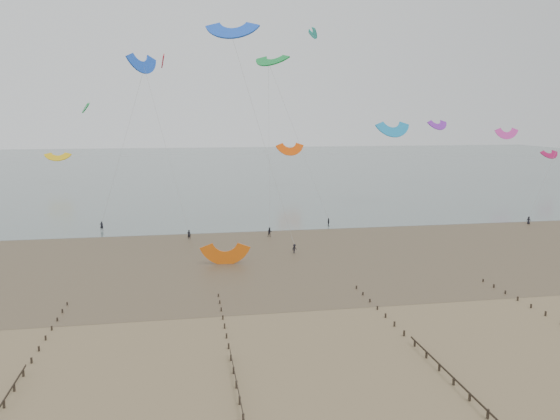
% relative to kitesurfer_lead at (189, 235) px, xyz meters
% --- Properties ---
extents(ground, '(500.00, 500.00, 0.00)m').
position_rel_kitesurfer_lead_xyz_m(ground, '(17.23, -45.49, -0.89)').
color(ground, brown).
rests_on(ground, ground).
extents(sea_and_shore, '(500.00, 665.00, 0.03)m').
position_rel_kitesurfer_lead_xyz_m(sea_and_shore, '(13.15, -11.09, -0.88)').
color(sea_and_shore, '#475654').
rests_on(sea_and_shore, ground).
extents(groynes, '(72.16, 50.16, 1.00)m').
position_rel_kitesurfer_lead_xyz_m(groynes, '(21.23, -64.54, -0.42)').
color(groynes, black).
rests_on(groynes, ground).
extents(kitesurfer_lead, '(0.71, 0.53, 1.77)m').
position_rel_kitesurfer_lead_xyz_m(kitesurfer_lead, '(0.00, 0.00, 0.00)').
color(kitesurfer_lead, black).
rests_on(kitesurfer_lead, ground).
extents(kitesurfers, '(123.43, 31.57, 1.89)m').
position_rel_kitesurfer_lead_xyz_m(kitesurfers, '(55.76, 5.37, -0.00)').
color(kitesurfers, black).
rests_on(kitesurfers, ground).
extents(grounded_kite, '(6.71, 5.46, 3.46)m').
position_rel_kitesurfer_lead_xyz_m(grounded_kite, '(5.26, -18.30, -0.89)').
color(grounded_kite, '#DF5B0E').
rests_on(grounded_kite, ground).
extents(kites_airborne, '(229.24, 117.68, 39.77)m').
position_rel_kitesurfer_lead_xyz_m(kites_airborne, '(7.17, 48.34, 21.50)').
color(kites_airborne, blue).
rests_on(kites_airborne, ground).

